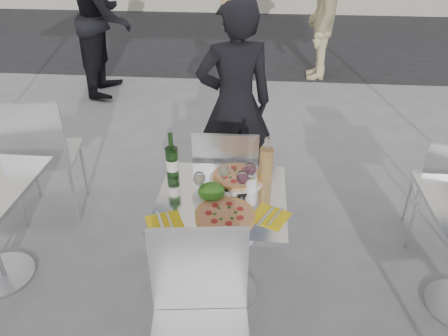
# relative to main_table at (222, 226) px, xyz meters

# --- Properties ---
(ground) EXTENTS (80.00, 80.00, 0.00)m
(ground) POSITION_rel_main_table_xyz_m (0.00, 0.00, -0.54)
(ground) COLOR slate
(street_asphalt) EXTENTS (24.00, 5.00, 0.00)m
(street_asphalt) POSITION_rel_main_table_xyz_m (0.00, 6.50, -0.54)
(street_asphalt) COLOR black
(street_asphalt) RESTS_ON ground
(main_table) EXTENTS (0.72, 0.72, 0.75)m
(main_table) POSITION_rel_main_table_xyz_m (0.00, 0.00, 0.00)
(main_table) COLOR #B7BABF
(main_table) RESTS_ON ground
(chair_far) EXTENTS (0.43, 0.45, 0.93)m
(chair_far) POSITION_rel_main_table_xyz_m (-0.02, 0.52, 0.01)
(chair_far) COLOR silver
(chair_far) RESTS_ON ground
(chair_near) EXTENTS (0.49, 0.51, 0.98)m
(chair_near) POSITION_rel_main_table_xyz_m (-0.04, -0.69, 0.04)
(chair_near) COLOR silver
(chair_near) RESTS_ON ground
(side_chair_lfar) EXTENTS (0.55, 0.56, 1.03)m
(side_chair_lfar) POSITION_rel_main_table_xyz_m (-1.41, 0.68, 0.07)
(side_chair_lfar) COLOR silver
(side_chair_lfar) RESTS_ON ground
(side_chair_rfar) EXTENTS (0.47, 0.48, 0.87)m
(side_chair_rfar) POSITION_rel_main_table_xyz_m (1.49, 0.59, -0.02)
(side_chair_rfar) COLOR silver
(side_chair_rfar) RESTS_ON ground
(woman_diner) EXTENTS (0.68, 0.54, 1.64)m
(woman_diner) POSITION_rel_main_table_xyz_m (-0.00, 1.15, 0.28)
(woman_diner) COLOR black
(woman_diner) RESTS_ON ground
(pedestrian_a) EXTENTS (0.78, 0.98, 1.93)m
(pedestrian_a) POSITION_rel_main_table_xyz_m (-1.80, 3.47, 0.42)
(pedestrian_a) COLOR black
(pedestrian_a) RESTS_ON ground
(pedestrian_b) EXTENTS (0.70, 1.19, 1.81)m
(pedestrian_b) POSITION_rel_main_table_xyz_m (0.94, 4.24, 0.37)
(pedestrian_b) COLOR tan
(pedestrian_b) RESTS_ON ground
(pizza_near) EXTENTS (0.32, 0.32, 0.02)m
(pizza_near) POSITION_rel_main_table_xyz_m (0.04, -0.18, 0.22)
(pizza_near) COLOR #E1A857
(pizza_near) RESTS_ON main_table
(pizza_far) EXTENTS (0.33, 0.33, 0.03)m
(pizza_far) POSITION_rel_main_table_xyz_m (0.07, 0.19, 0.23)
(pizza_far) COLOR white
(pizza_far) RESTS_ON main_table
(salad_plate) EXTENTS (0.22, 0.22, 0.09)m
(salad_plate) POSITION_rel_main_table_xyz_m (-0.05, -0.01, 0.25)
(salad_plate) COLOR white
(salad_plate) RESTS_ON main_table
(wine_bottle) EXTENTS (0.07, 0.08, 0.29)m
(wine_bottle) POSITION_rel_main_table_xyz_m (-0.31, 0.18, 0.32)
(wine_bottle) COLOR #26551F
(wine_bottle) RESTS_ON main_table
(carafe) EXTENTS (0.08, 0.08, 0.29)m
(carafe) POSITION_rel_main_table_xyz_m (0.24, 0.18, 0.33)
(carafe) COLOR tan
(carafe) RESTS_ON main_table
(sugar_shaker) EXTENTS (0.06, 0.06, 0.11)m
(sugar_shaker) POSITION_rel_main_table_xyz_m (0.16, 0.08, 0.26)
(sugar_shaker) COLOR white
(sugar_shaker) RESTS_ON main_table
(wineglass_white_a) EXTENTS (0.07, 0.07, 0.16)m
(wineglass_white_a) POSITION_rel_main_table_xyz_m (-0.12, 0.00, 0.32)
(wineglass_white_a) COLOR white
(wineglass_white_a) RESTS_ON main_table
(wineglass_white_b) EXTENTS (0.07, 0.07, 0.16)m
(wineglass_white_b) POSITION_rel_main_table_xyz_m (0.00, 0.11, 0.32)
(wineglass_white_b) COLOR white
(wineglass_white_b) RESTS_ON main_table
(wineglass_red_a) EXTENTS (0.07, 0.07, 0.16)m
(wineglass_red_a) POSITION_rel_main_table_xyz_m (0.11, 0.04, 0.32)
(wineglass_red_a) COLOR white
(wineglass_red_a) RESTS_ON main_table
(wineglass_red_b) EXTENTS (0.07, 0.07, 0.16)m
(wineglass_red_b) POSITION_rel_main_table_xyz_m (0.15, 0.12, 0.32)
(wineglass_red_b) COLOR white
(wineglass_red_b) RESTS_ON main_table
(napkin_left) EXTENTS (0.24, 0.24, 0.01)m
(napkin_left) POSITION_rel_main_table_xyz_m (-0.27, -0.26, 0.21)
(napkin_left) COLOR yellow
(napkin_left) RESTS_ON main_table
(napkin_right) EXTENTS (0.24, 0.24, 0.01)m
(napkin_right) POSITION_rel_main_table_xyz_m (0.27, -0.16, 0.21)
(napkin_right) COLOR yellow
(napkin_right) RESTS_ON main_table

